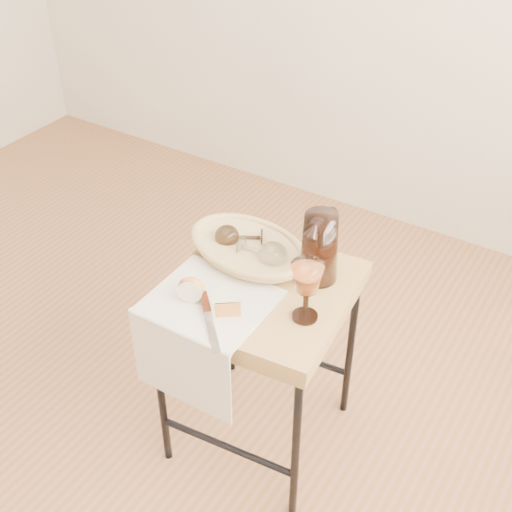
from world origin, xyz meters
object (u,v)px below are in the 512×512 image
Objects in this scene: side_table at (259,365)px; tea_towel at (210,301)px; wine_goblet at (306,292)px; goblet_lying_b at (259,251)px; goblet_lying_a at (242,237)px; table_knife at (209,318)px; bread_basket at (248,250)px; apple_half at (191,287)px; pitcher at (319,247)px.

tea_towel is at bearing -121.16° from side_table.
goblet_lying_b is at bearing 150.72° from wine_goblet.
goblet_lying_a is 0.54× the size of table_knife.
wine_goblet reaches higher than side_table.
tea_towel is 1.44× the size of table_knife.
goblet_lying_b reaches higher than tea_towel.
goblet_lying_a is at bearing 139.61° from side_table.
apple_half is at bearing -87.12° from bread_basket.
goblet_lying_a is at bearing 66.64° from apple_half.
bread_basket is at bearing 95.30° from tea_towel.
apple_half is (-0.03, -0.25, 0.01)m from bread_basket.
tea_towel is at bearing -123.27° from pitcher.
bread_basket is 1.38× the size of pitcher.
goblet_lying_b is at bearing 46.35° from apple_half.
table_knife is at bearing -91.88° from goblet_lying_b.
wine_goblet is at bearing 17.67° from tea_towel.
tea_towel is 4.40× the size of apple_half.
goblet_lying_b is (0.03, 0.21, 0.05)m from tea_towel.
side_table is 4.68× the size of goblet_lying_b.
pitcher is (0.17, 0.05, 0.05)m from goblet_lying_b.
wine_goblet reaches higher than apple_half.
wine_goblet reaches higher than bread_basket.
wine_goblet is at bearing -19.10° from bread_basket.
pitcher reaches higher than apple_half.
tea_towel is 0.23m from bread_basket.
bread_basket is 2.56× the size of goblet_lying_b.
wine_goblet is 0.79× the size of table_knife.
pitcher is (0.22, 0.03, 0.08)m from bread_basket.
wine_goblet is (0.23, -0.13, 0.04)m from goblet_lying_b.
apple_half is (-0.30, -0.10, -0.05)m from wine_goblet.
wine_goblet reaches higher than goblet_lying_a.
pitcher is 0.38m from apple_half.
bread_basket is 4.72× the size of apple_half.
tea_towel is 0.06m from apple_half.
bread_basket is 1.95× the size of wine_goblet.
goblet_lying_b is 1.84× the size of apple_half.
goblet_lying_b is at bearing 123.29° from side_table.
goblet_lying_b is at bearing 138.85° from table_knife.
pitcher reaches higher than wine_goblet.
pitcher is 1.12× the size of table_knife.
goblet_lying_b reaches higher than bread_basket.
pitcher is 0.18m from wine_goblet.
goblet_lying_a is (-0.14, 0.12, 0.37)m from side_table.
table_knife is (-0.03, -0.20, 0.34)m from side_table.
table_knife is at bearing 77.76° from goblet_lying_a.
tea_towel is at bearing -161.64° from wine_goblet.
goblet_lying_a reaches higher than side_table.
pitcher is at bearing 107.38° from wine_goblet.
goblet_lying_b is at bearing -12.96° from bread_basket.
pitcher is at bearing 51.43° from tea_towel.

